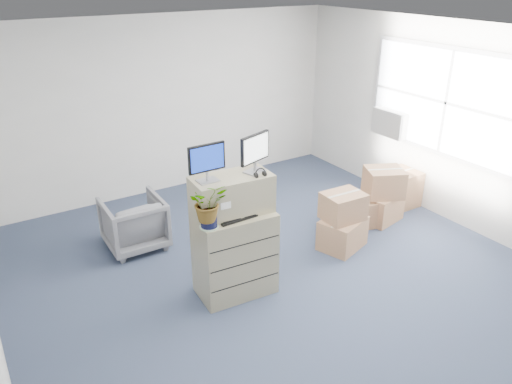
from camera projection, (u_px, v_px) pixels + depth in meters
ground at (293, 289)px, 5.81m from camera, size 7.00×7.00×0.00m
wall_back at (165, 106)px, 7.93m from camera, size 6.00×0.02×2.80m
wall_right at (477, 132)px, 6.69m from camera, size 0.02×7.00×2.80m
window at (447, 103)px, 6.92m from camera, size 0.07×2.72×1.52m
ac_unit at (391, 123)px, 7.78m from camera, size 0.24×0.60×0.40m
filing_cabinet_lower at (235, 254)px, 5.58m from camera, size 0.89×0.58×0.99m
filing_cabinet_upper at (232, 195)px, 5.32m from camera, size 0.88×0.49×0.43m
monitor_left at (207, 161)px, 5.02m from camera, size 0.41×0.16×0.40m
monitor_right at (255, 151)px, 5.25m from camera, size 0.42×0.23×0.42m
headphones at (260, 173)px, 5.22m from camera, size 0.12×0.02×0.12m
keyboard at (236, 217)px, 5.28m from camera, size 0.44×0.19×0.02m
mouse at (264, 210)px, 5.43m from camera, size 0.10×0.07×0.03m
water_bottle at (233, 201)px, 5.41m from camera, size 0.06×0.06×0.22m
phone_dock at (230, 209)px, 5.39m from camera, size 0.06×0.05×0.14m
external_drive at (256, 201)px, 5.59m from camera, size 0.22×0.17×0.06m
tissue_box at (262, 196)px, 5.54m from camera, size 0.27×0.21×0.09m
potted_plant at (208, 207)px, 5.00m from camera, size 0.47×0.50×0.41m
office_chair at (134, 221)px, 6.54m from camera, size 0.75×0.71×0.76m
cardboard_boxes at (371, 203)px, 7.19m from camera, size 2.22×1.08×0.81m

